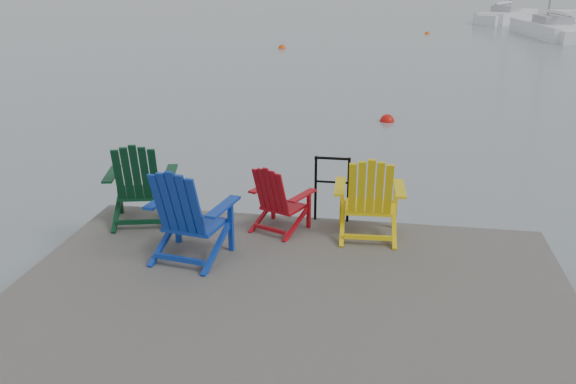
% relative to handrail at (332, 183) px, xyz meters
% --- Properties ---
extents(ground, '(400.00, 400.00, 0.00)m').
position_rel_handrail_xyz_m(ground, '(-0.25, -2.45, -1.04)').
color(ground, slate).
rests_on(ground, ground).
extents(dock, '(6.00, 5.00, 1.40)m').
position_rel_handrail_xyz_m(dock, '(-0.25, -2.45, -0.69)').
color(dock, '#2F2D2A').
rests_on(dock, ground).
extents(handrail, '(0.48, 0.04, 0.90)m').
position_rel_handrail_xyz_m(handrail, '(0.00, 0.00, 0.00)').
color(handrail, black).
rests_on(handrail, dock).
extents(chair_green, '(1.05, 0.99, 1.14)m').
position_rel_handrail_xyz_m(chair_green, '(-2.50, -0.50, 0.03)').
color(chair_green, black).
rests_on(chair_green, dock).
extents(chair_blue, '(1.03, 0.97, 1.16)m').
position_rel_handrail_xyz_m(chair_blue, '(-1.53, -1.46, 0.04)').
color(chair_blue, '#0E3197').
rests_on(chair_blue, dock).
extents(chair_red, '(0.88, 0.84, 0.90)m').
position_rel_handrail_xyz_m(chair_red, '(-0.65, -0.46, -0.09)').
color(chair_red, '#A20B14').
rests_on(chair_red, dock).
extents(chair_yellow, '(0.91, 0.85, 1.10)m').
position_rel_handrail_xyz_m(chair_yellow, '(0.52, -0.50, 0.01)').
color(chair_yellow, yellow).
rests_on(chair_yellow, dock).
extents(sailboat_near, '(3.09, 8.82, 11.90)m').
position_rel_handrail_xyz_m(sailboat_near, '(10.00, 32.21, -0.69)').
color(sailboat_near, white).
rests_on(sailboat_near, ground).
extents(sailboat_mid, '(5.87, 8.52, 11.68)m').
position_rel_handrail_xyz_m(sailboat_mid, '(9.44, 43.60, -0.69)').
color(sailboat_mid, white).
rests_on(sailboat_mid, ground).
extents(buoy_a, '(0.38, 0.38, 0.38)m').
position_rel_handrail_xyz_m(buoy_a, '(0.68, 8.14, -1.04)').
color(buoy_a, red).
rests_on(buoy_a, ground).
extents(buoy_b, '(0.38, 0.38, 0.38)m').
position_rel_handrail_xyz_m(buoy_b, '(-4.80, 23.49, -1.04)').
color(buoy_b, '#EA440D').
rests_on(buoy_b, ground).
extents(buoy_d, '(0.32, 0.32, 0.32)m').
position_rel_handrail_xyz_m(buoy_d, '(2.87, 32.45, -1.04)').
color(buoy_d, '#EA580D').
rests_on(buoy_d, ground).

